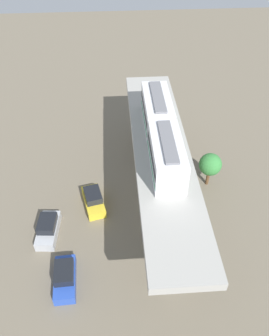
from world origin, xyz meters
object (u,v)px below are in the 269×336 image
parked_car_yellow (93,200)px  parked_car_blue (65,277)px  parked_car_silver (48,228)px  train (162,132)px  tree_near_viaduct (210,165)px

parked_car_yellow → parked_car_blue: bearing=-117.6°
parked_car_silver → parked_car_yellow: 5.54m
parked_car_yellow → parked_car_blue: size_ratio=1.05×
train → parked_car_silver: train is taller
parked_car_blue → tree_near_viaduct: size_ratio=1.03×
parked_car_yellow → train: bearing=-6.7°
parked_car_silver → tree_near_viaduct: bearing=23.3°
train → tree_near_viaduct: train is taller
parked_car_silver → parked_car_yellow: size_ratio=0.96×
parked_car_blue → train: bearing=43.6°
tree_near_viaduct → parked_car_blue: bearing=-143.4°
parked_car_silver → parked_car_yellow: (4.34, 3.45, 0.00)m
parked_car_yellow → parked_car_silver: bearing=-154.6°
train → parked_car_yellow: bearing=-173.7°
parked_car_yellow → tree_near_viaduct: tree_near_viaduct is taller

